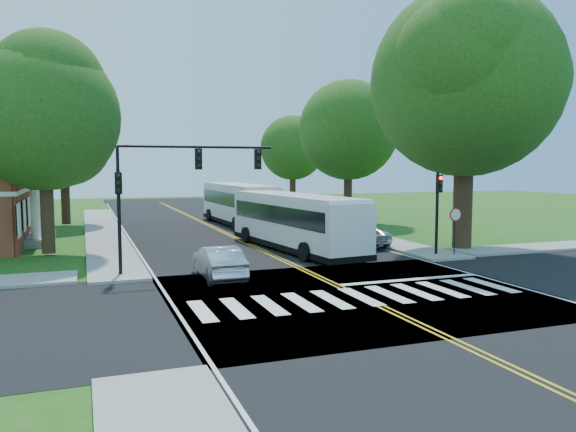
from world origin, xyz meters
name	(u,v)px	position (x,y,z in m)	size (l,w,h in m)	color
ground	(355,294)	(0.00, 0.00, 0.00)	(140.00, 140.00, 0.00)	#1B4F13
road	(235,238)	(0.00, 18.00, 0.01)	(14.00, 96.00, 0.01)	black
cross_road	(355,294)	(0.00, 0.00, 0.01)	(60.00, 12.00, 0.01)	black
center_line	(221,231)	(0.00, 22.00, 0.01)	(0.36, 70.00, 0.01)	gold
edge_line_w	(127,235)	(-6.80, 22.00, 0.01)	(0.12, 70.00, 0.01)	silver
edge_line_e	(305,228)	(6.80, 22.00, 0.01)	(0.12, 70.00, 0.01)	silver
crosswalk	(361,297)	(0.00, -0.50, 0.02)	(12.60, 3.00, 0.01)	silver
stop_bar	(411,279)	(3.50, 1.60, 0.02)	(6.60, 0.40, 0.01)	silver
sidewalk_nw	(103,230)	(-8.30, 25.00, 0.07)	(2.60, 40.00, 0.15)	gray
sidewalk_ne	(308,223)	(8.30, 25.00, 0.07)	(2.60, 40.00, 0.15)	gray
tree_ne_big	(466,82)	(11.00, 8.00, 9.62)	(10.80, 10.80, 14.91)	black
tree_west_near	(44,116)	(-11.50, 14.00, 7.53)	(8.00, 8.00, 11.40)	black
tree_west_far	(63,139)	(-11.00, 30.00, 7.00)	(7.60, 7.60, 10.67)	black
tree_east_mid	(348,130)	(11.50, 24.00, 7.86)	(8.40, 8.40, 11.93)	black
tree_east_far	(293,148)	(12.50, 40.00, 6.86)	(7.20, 7.20, 10.34)	black
signal_nw	(173,177)	(-5.86, 6.43, 4.38)	(7.15, 0.46, 5.66)	black
signal_ne	(438,202)	(8.20, 6.44, 2.96)	(0.30, 0.46, 4.40)	black
stop_sign	(455,220)	(9.00, 5.98, 2.03)	(0.76, 0.08, 2.53)	black
bus_lead	(295,221)	(1.85, 11.33, 1.72)	(4.12, 12.69, 3.23)	silver
bus_follow	(238,203)	(2.38, 25.79, 1.79)	(3.49, 13.09, 3.37)	silver
hatchback	(219,262)	(-4.24, 4.59, 0.73)	(1.52, 4.37, 1.44)	silver
suv	(354,235)	(5.75, 11.43, 0.68)	(2.21, 4.80, 1.33)	#BBBCC2
dark_sedan	(327,229)	(5.59, 15.08, 0.65)	(1.79, 4.40, 1.28)	black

